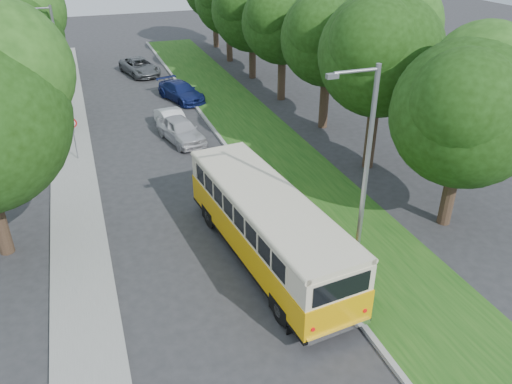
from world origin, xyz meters
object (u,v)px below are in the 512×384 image
object	(u,v)px
lamppost_near	(363,179)
lamppost_far	(60,67)
car_silver	(181,130)
car_grey	(140,67)
car_white	(173,121)
vintage_bus	(267,228)
car_blue	(181,91)

from	to	relation	value
lamppost_near	lamppost_far	world-z (taller)	lamppost_near
car_silver	car_grey	size ratio (longest dim) A/B	0.87
car_grey	car_white	bearing A→B (deg)	-102.92
lamppost_near	vintage_bus	size ratio (longest dim) A/B	0.81
vintage_bus	car_blue	xyz separation A→B (m)	(1.04, 20.16, -0.81)
vintage_bus	car_grey	world-z (taller)	vintage_bus
vintage_bus	lamppost_far	bearing A→B (deg)	106.85
lamppost_far	car_silver	size ratio (longest dim) A/B	1.78
vintage_bus	lamppost_near	bearing A→B (deg)	-54.46
lamppost_near	car_white	distance (m)	17.71
lamppost_far	car_grey	bearing A→B (deg)	64.03
lamppost_near	lamppost_far	xyz separation A→B (m)	(-8.91, 18.50, -0.25)
lamppost_near	car_grey	xyz separation A→B (m)	(-3.02, 30.58, -3.69)
car_white	car_grey	xyz separation A→B (m)	(-0.09, 13.52, 0.05)
vintage_bus	car_silver	bearing A→B (deg)	86.82
car_silver	car_white	bearing A→B (deg)	80.66
lamppost_near	car_blue	bearing A→B (deg)	93.04
vintage_bus	car_blue	size ratio (longest dim) A/B	2.18
lamppost_near	car_white	xyz separation A→B (m)	(-2.94, 17.06, -3.75)
vintage_bus	car_white	xyz separation A→B (m)	(-0.69, 14.51, -0.84)
lamppost_far	car_silver	xyz separation A→B (m)	(6.08, -3.29, -3.40)
lamppost_near	lamppost_far	bearing A→B (deg)	115.71
car_blue	car_grey	bearing A→B (deg)	84.53
car_white	car_grey	distance (m)	13.52
car_silver	car_blue	world-z (taller)	car_silver
car_white	vintage_bus	bearing A→B (deg)	-95.02
lamppost_far	vintage_bus	distance (m)	17.49
lamppost_far	car_blue	size ratio (longest dim) A/B	1.66
lamppost_far	car_white	distance (m)	7.06
lamppost_near	vintage_bus	world-z (taller)	lamppost_near
car_white	car_blue	world-z (taller)	car_blue
vintage_bus	car_grey	distance (m)	28.05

